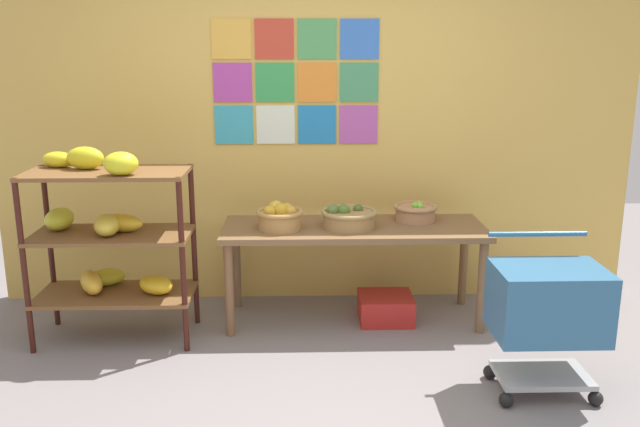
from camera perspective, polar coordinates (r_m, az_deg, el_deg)
name	(u,v)px	position (r m, az deg, el deg)	size (l,w,h in m)	color
ground	(323,424)	(3.60, 0.27, -17.31)	(9.61, 9.61, 0.00)	gray
back_wall_with_art	(315,111)	(4.92, -0.45, 8.62)	(4.66, 0.07, 2.81)	#DDB353
banana_shelf_unit	(107,232)	(4.50, -17.56, -1.47)	(1.00, 0.50, 1.26)	#3D1812
display_table	(354,237)	(4.62, 2.86, -1.97)	(1.78, 0.64, 0.67)	brown
fruit_basket_back_right	(415,212)	(4.77, 8.05, 0.16)	(0.31, 0.31, 0.13)	tan
fruit_basket_right	(280,216)	(4.51, -3.40, -0.22)	(0.32, 0.32, 0.19)	#B3864B
fruit_basket_left	(349,217)	(4.55, 2.42, -0.30)	(0.38, 0.38, 0.16)	#A27C49
produce_crate_under_table	(386,308)	(4.77, 5.56, -7.93)	(0.37, 0.34, 0.18)	red
shopping_cart	(548,307)	(3.87, 18.65, -7.47)	(0.58, 0.46, 0.86)	black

